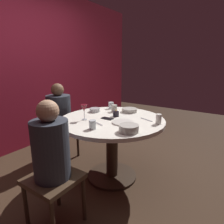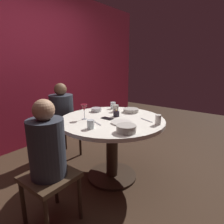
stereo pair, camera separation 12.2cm
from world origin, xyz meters
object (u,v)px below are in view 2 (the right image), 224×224
Objects in this scene: wine_glass at (84,108)px; cup_near_candle at (91,124)px; bowl_salad_center at (126,129)px; seated_diner_left at (47,151)px; candle_holder at (116,114)px; dining_table at (112,133)px; cup_by_left_diner at (113,105)px; cup_by_right_diner at (158,120)px; cell_phone at (107,118)px; cup_center_front at (116,108)px; bowl_small_white at (131,110)px; dinner_plate at (122,123)px; seated_diner_back at (62,112)px; bowl_serving_large at (96,110)px.

wine_glass is 0.34m from cup_near_candle.
seated_diner_left is at bearing 148.58° from bowl_salad_center.
wine_glass reaches higher than candle_holder.
dining_table is 13.27× the size of cup_by_left_diner.
bowl_salad_center is 0.42m from cup_by_right_diner.
seated_diner_left is at bearing 4.02° from cell_phone.
wine_glass is 0.62m from cup_by_left_diner.
seated_diner_left is 7.98× the size of cell_phone.
bowl_salad_center is 2.10× the size of cup_center_front.
wine_glass is at bearing 83.75° from bowl_salad_center.
cup_by_right_diner is 1.17× the size of cup_center_front.
wine_glass is at bearing 19.63° from seated_diner_left.
bowl_small_white is 0.31m from cup_by_left_diner.
candle_holder is 0.80× the size of cup_by_right_diner.
seated_diner_left is 0.74m from wine_glass.
cup_center_front is (0.36, 0.34, 0.04)m from dinner_plate.
candle_holder is 0.50m from cup_near_candle.
cup_center_front is (-0.12, -0.13, -0.00)m from cup_by_left_diner.
cell_phone is 0.48m from bowl_salad_center.
seated_diner_left is 5.66× the size of bowl_small_white.
dining_table is 1.10× the size of seated_diner_back.
cup_center_front is (0.29, 0.16, 0.22)m from dining_table.
cup_near_candle is at bearing -175.09° from dining_table.
wine_glass reaches higher than cup_near_candle.
cell_phone is at bearing 128.03° from dining_table.
cell_phone is 0.71× the size of bowl_small_white.
seated_diner_back reaches higher than candle_holder.
bowl_small_white is (0.46, 0.16, 0.02)m from dinner_plate.
seated_diner_left reaches higher than cup_by_right_diner.
bowl_serving_large is at bearing 68.79° from dinner_plate.
bowl_serving_large is 0.26m from cup_center_front.
cup_by_left_diner reaches higher than cup_near_candle.
bowl_salad_center is (-0.20, -0.19, 0.03)m from dinner_plate.
bowl_salad_center is 1.79× the size of cup_by_right_diner.
seated_diner_left reaches higher than bowl_serving_large.
bowl_serving_large is 1.29× the size of cup_by_right_diner.
candle_holder is 0.15m from cell_phone.
bowl_small_white is (0.38, -0.02, 0.20)m from dining_table.
cup_by_left_diner reaches higher than candle_holder.
bowl_salad_center is 2.15× the size of cup_near_candle.
wine_glass reaches higher than dining_table.
seated_diner_left is at bearing -179.07° from candle_holder.
cup_by_left_diner is (0.27, -0.08, 0.02)m from bowl_serving_large.
seated_diner_back reaches higher than cup_center_front.
cup_by_left_diner reaches higher than dinner_plate.
bowl_small_white reaches higher than dining_table.
seated_diner_back reaches higher than cup_by_left_diner.
dining_table is 0.40m from cup_center_front.
candle_holder is 0.60× the size of cell_phone.
cup_near_candle reaches higher than dinner_plate.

